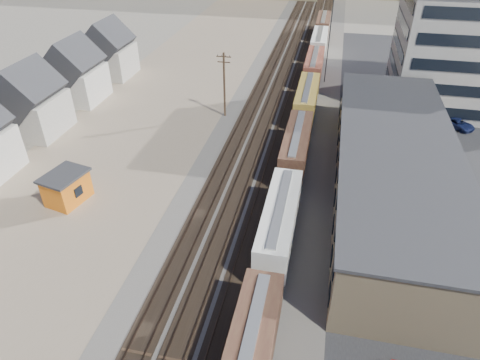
% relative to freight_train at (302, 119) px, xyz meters
% --- Properties ---
extents(ballast_bed, '(18.00, 200.00, 0.06)m').
position_rel_freight_train_xyz_m(ballast_bed, '(-3.80, 12.56, -2.76)').
color(ballast_bed, '#4C4742').
rests_on(ballast_bed, ground).
extents(dirt_yard, '(24.00, 180.00, 0.03)m').
position_rel_freight_train_xyz_m(dirt_yard, '(-23.80, 2.56, -2.78)').
color(dirt_yard, '#83725A').
rests_on(dirt_yard, ground).
extents(asphalt_lot, '(26.00, 120.00, 0.04)m').
position_rel_freight_train_xyz_m(asphalt_lot, '(18.20, -2.44, -2.77)').
color(asphalt_lot, '#232326').
rests_on(asphalt_lot, ground).
extents(rail_tracks, '(11.40, 200.00, 0.24)m').
position_rel_freight_train_xyz_m(rail_tracks, '(-4.35, 12.56, -2.68)').
color(rail_tracks, black).
rests_on(rail_tracks, ground).
extents(freight_train, '(3.00, 119.74, 4.46)m').
position_rel_freight_train_xyz_m(freight_train, '(0.00, 0.00, 0.00)').
color(freight_train, black).
rests_on(freight_train, ground).
extents(warehouse, '(12.40, 40.40, 7.25)m').
position_rel_freight_train_xyz_m(warehouse, '(11.18, -12.44, 0.86)').
color(warehouse, tan).
rests_on(warehouse, ground).
extents(office_tower, '(22.60, 18.60, 18.45)m').
position_rel_freight_train_xyz_m(office_tower, '(24.15, 17.51, 6.47)').
color(office_tower, '#9E998E').
rests_on(office_tower, ground).
extents(utility_pole_north, '(2.20, 0.32, 10.00)m').
position_rel_freight_train_xyz_m(utility_pole_north, '(-12.30, 4.56, 2.50)').
color(utility_pole_north, '#382619').
rests_on(utility_pole_north, ground).
extents(radio_mast, '(1.20, 0.16, 18.00)m').
position_rel_freight_train_xyz_m(radio_mast, '(2.20, 22.56, 6.33)').
color(radio_mast, black).
rests_on(radio_mast, ground).
extents(townhouse_row, '(8.15, 68.16, 10.47)m').
position_rel_freight_train_xyz_m(townhouse_row, '(-37.80, -12.44, 1.54)').
color(townhouse_row, '#B7B2A8').
rests_on(townhouse_row, ground).
extents(maintenance_shed, '(4.70, 5.55, 3.56)m').
position_rel_freight_train_xyz_m(maintenance_shed, '(-24.18, -20.85, -0.97)').
color(maintenance_shed, orange).
rests_on(maintenance_shed, ground).
extents(parked_car_blue, '(4.96, 5.11, 1.35)m').
position_rel_freight_train_xyz_m(parked_car_blue, '(22.55, 7.92, -2.12)').
color(parked_car_blue, navy).
rests_on(parked_car_blue, ground).
extents(parked_car_far, '(3.82, 5.30, 1.68)m').
position_rel_freight_train_xyz_m(parked_car_far, '(25.19, 14.57, -1.96)').
color(parked_car_far, silver).
rests_on(parked_car_far, ground).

